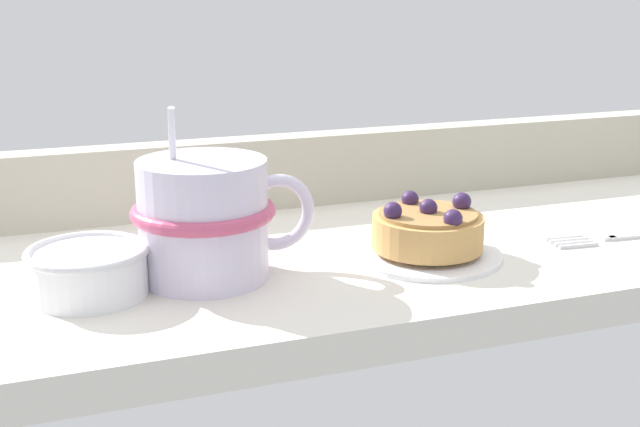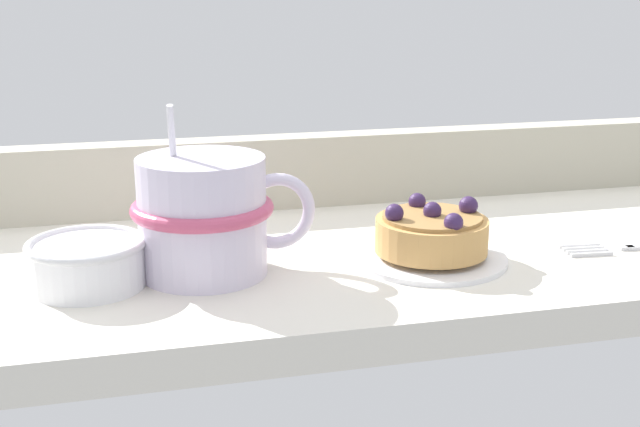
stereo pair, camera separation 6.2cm
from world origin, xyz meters
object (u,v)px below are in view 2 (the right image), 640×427
dessert_plate (431,256)px  sugar_bowl (87,262)px  coffee_mug (205,215)px  raspberry_tart (432,232)px

dessert_plate → sugar_bowl: size_ratio=1.40×
sugar_bowl → coffee_mug: bearing=5.4°
dessert_plate → raspberry_tart: 1.95cm
dessert_plate → sugar_bowl: sugar_bowl is taller
raspberry_tart → coffee_mug: bearing=174.9°
dessert_plate → raspberry_tart: bearing=-21.3°
dessert_plate → raspberry_tart: raspberry_tart is taller
raspberry_tart → sugar_bowl: 25.45cm
coffee_mug → dessert_plate: bearing=-5.0°
coffee_mug → sugar_bowl: (-8.44, -0.79, -2.60)cm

